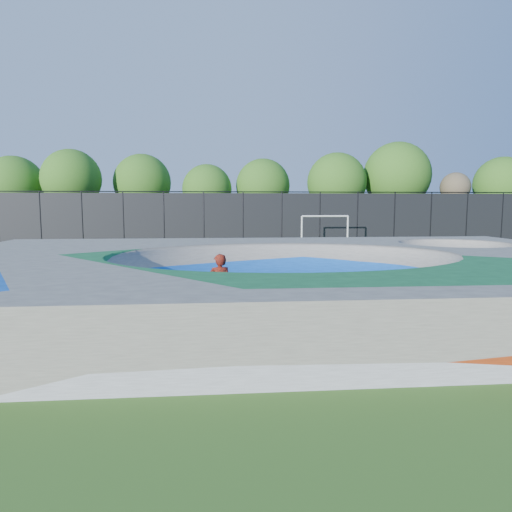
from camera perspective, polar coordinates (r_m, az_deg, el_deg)
The scene contains 7 objects.
ground at distance 14.54m, azimuth 3.48°, elevation -5.62°, with size 120.00×120.00×0.00m, color #325B19.
skate_deck at distance 14.40m, azimuth 3.50°, elevation -2.70°, with size 22.00×14.00×1.50m, color gray.
skater at distance 12.08m, azimuth -4.58°, elevation -3.86°, with size 0.64×0.42×1.76m, color #AC230D.
skateboard at distance 12.27m, azimuth -4.54°, elevation -7.78°, with size 0.78×0.22×0.05m, color black.
soccer_goal at distance 32.82m, azimuth 8.61°, elevation 3.85°, with size 3.45×0.12×2.28m.
fence at distance 35.13m, azimuth -1.63°, elevation 4.92°, with size 48.09×0.09×4.04m.
treeline at distance 39.95m, azimuth -2.24°, elevation 9.16°, with size 53.20×7.20×8.55m.
Camera 1 is at (-2.14, -14.05, 3.04)m, focal length 32.00 mm.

